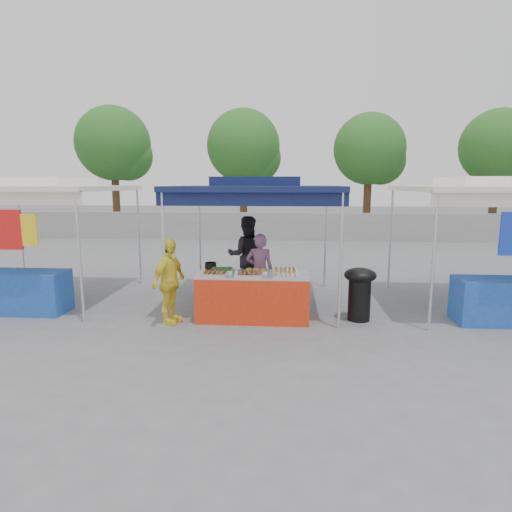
# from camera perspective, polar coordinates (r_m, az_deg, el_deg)

# --- Properties ---
(ground_plane) EXTENTS (80.00, 80.00, 0.00)m
(ground_plane) POSITION_cam_1_polar(r_m,az_deg,el_deg) (7.99, -0.33, -8.16)
(ground_plane) COLOR slate
(back_wall) EXTENTS (40.00, 0.25, 1.20)m
(back_wall) POSITION_cam_1_polar(r_m,az_deg,el_deg) (18.69, 2.39, 3.96)
(back_wall) COLOR gray
(back_wall) RESTS_ON ground_plane
(main_canopy) EXTENTS (3.20, 3.20, 2.57)m
(main_canopy) POSITION_cam_1_polar(r_m,az_deg,el_deg) (8.58, 0.19, 9.14)
(main_canopy) COLOR silver
(main_canopy) RESTS_ON ground_plane
(neighbor_stall_left) EXTENTS (3.20, 3.20, 2.57)m
(neighbor_stall_left) POSITION_cam_1_polar(r_m,az_deg,el_deg) (9.67, -27.71, 3.53)
(neighbor_stall_left) COLOR silver
(neighbor_stall_left) RESTS_ON ground_plane
(neighbor_stall_right) EXTENTS (3.20, 3.20, 2.57)m
(neighbor_stall_right) POSITION_cam_1_polar(r_m,az_deg,el_deg) (9.08, 29.67, 3.04)
(neighbor_stall_right) COLOR silver
(neighbor_stall_right) RESTS_ON ground_plane
(tree_0) EXTENTS (3.63, 3.59, 6.17)m
(tree_0) POSITION_cam_1_polar(r_m,az_deg,el_deg) (22.57, -18.08, 13.67)
(tree_0) COLOR #4A311C
(tree_0) RESTS_ON ground_plane
(tree_1) EXTENTS (3.52, 3.46, 5.95)m
(tree_1) POSITION_cam_1_polar(r_m,az_deg,el_deg) (20.99, -1.28, 14.06)
(tree_1) COLOR #4A311C
(tree_1) RESTS_ON ground_plane
(tree_2) EXTENTS (3.40, 3.31, 5.70)m
(tree_2) POSITION_cam_1_polar(r_m,az_deg,el_deg) (21.25, 15.22, 13.21)
(tree_2) COLOR #4A311C
(tree_2) RESTS_ON ground_plane
(tree_3) EXTENTS (3.44, 3.37, 5.79)m
(tree_3) POSITION_cam_1_polar(r_m,az_deg,el_deg) (22.88, 29.85, 12.17)
(tree_3) COLOR #4A311C
(tree_3) RESTS_ON ground_plane
(vendor_table) EXTENTS (2.00, 0.80, 0.85)m
(vendor_table) POSITION_cam_1_polar(r_m,az_deg,el_deg) (7.78, -0.39, -5.41)
(vendor_table) COLOR red
(vendor_table) RESTS_ON ground_plane
(food_tray_fl) EXTENTS (0.42, 0.30, 0.07)m
(food_tray_fl) POSITION_cam_1_polar(r_m,az_deg,el_deg) (7.52, -5.62, -2.37)
(food_tray_fl) COLOR white
(food_tray_fl) RESTS_ON vendor_table
(food_tray_fm) EXTENTS (0.42, 0.30, 0.07)m
(food_tray_fm) POSITION_cam_1_polar(r_m,az_deg,el_deg) (7.44, -0.82, -2.46)
(food_tray_fm) COLOR white
(food_tray_fm) RESTS_ON vendor_table
(food_tray_fr) EXTENTS (0.42, 0.30, 0.07)m
(food_tray_fr) POSITION_cam_1_polar(r_m,az_deg,el_deg) (7.41, 4.00, -2.53)
(food_tray_fr) COLOR white
(food_tray_fr) RESTS_ON vendor_table
(food_tray_bl) EXTENTS (0.42, 0.30, 0.07)m
(food_tray_bl) POSITION_cam_1_polar(r_m,az_deg,el_deg) (7.82, -4.61, -1.89)
(food_tray_bl) COLOR white
(food_tray_bl) RESTS_ON vendor_table
(food_tray_bm) EXTENTS (0.42, 0.30, 0.07)m
(food_tray_bm) POSITION_cam_1_polar(r_m,az_deg,el_deg) (7.75, 0.01, -1.97)
(food_tray_bm) COLOR white
(food_tray_bm) RESTS_ON vendor_table
(food_tray_br) EXTENTS (0.42, 0.30, 0.07)m
(food_tray_br) POSITION_cam_1_polar(r_m,az_deg,el_deg) (7.73, 3.92, -2.02)
(food_tray_br) COLOR white
(food_tray_br) RESTS_ON vendor_table
(cooking_pot) EXTENTS (0.21, 0.21, 0.12)m
(cooking_pot) POSITION_cam_1_polar(r_m,az_deg,el_deg) (8.11, -6.08, -1.31)
(cooking_pot) COLOR black
(cooking_pot) RESTS_ON vendor_table
(skewer_cup) EXTENTS (0.09, 0.09, 0.11)m
(skewer_cup) POSITION_cam_1_polar(r_m,az_deg,el_deg) (7.41, -2.62, -2.34)
(skewer_cup) COLOR silver
(skewer_cup) RESTS_ON vendor_table
(wok_burner) EXTENTS (0.57, 0.57, 0.97)m
(wok_burner) POSITION_cam_1_polar(r_m,az_deg,el_deg) (7.91, 13.66, -4.32)
(wok_burner) COLOR black
(wok_burner) RESTS_ON ground_plane
(crate_left) EXTENTS (0.45, 0.32, 0.27)m
(crate_left) POSITION_cam_1_polar(r_m,az_deg,el_deg) (8.57, -2.29, -5.99)
(crate_left) COLOR #1638BA
(crate_left) RESTS_ON ground_plane
(crate_right) EXTENTS (0.55, 0.38, 0.33)m
(crate_right) POSITION_cam_1_polar(r_m,az_deg,el_deg) (8.53, 2.23, -5.87)
(crate_right) COLOR #1638BA
(crate_right) RESTS_ON ground_plane
(crate_stacked) EXTENTS (0.52, 0.36, 0.31)m
(crate_stacked) POSITION_cam_1_polar(r_m,az_deg,el_deg) (8.45, 2.24, -3.78)
(crate_stacked) COLOR #1638BA
(crate_stacked) RESTS_ON crate_right
(vendor_woman) EXTENTS (0.55, 0.37, 1.49)m
(vendor_woman) POSITION_cam_1_polar(r_m,az_deg,el_deg) (8.44, 0.50, -1.99)
(vendor_woman) COLOR #9D648F
(vendor_woman) RESTS_ON ground_plane
(helper_man) EXTENTS (0.93, 0.77, 1.74)m
(helper_man) POSITION_cam_1_polar(r_m,az_deg,el_deg) (9.52, -1.27, 0.12)
(helper_man) COLOR #222228
(helper_man) RESTS_ON ground_plane
(customer_person) EXTENTS (0.64, 0.95, 1.51)m
(customer_person) POSITION_cam_1_polar(r_m,az_deg,el_deg) (7.64, -11.51, -3.35)
(customer_person) COLOR yellow
(customer_person) RESTS_ON ground_plane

